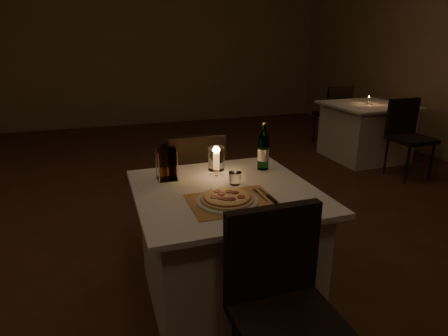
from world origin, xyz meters
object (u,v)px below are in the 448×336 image
object	(u,v)px
main_table	(225,246)
neighbor_table_right	(365,131)
pizza	(227,198)
water_bottle	(263,151)
hurricane_candle	(216,160)
chair_near	(281,295)
tumbler	(235,178)
chair_far	(194,179)
plate	(227,201)

from	to	relation	value
main_table	neighbor_table_right	xyz separation A→B (m)	(2.74, 2.20, 0.00)
pizza	water_bottle	size ratio (longest dim) A/B	0.91
water_bottle	hurricane_candle	xyz separation A→B (m)	(-0.33, -0.05, -0.01)
main_table	water_bottle	xyz separation A→B (m)	(0.35, 0.26, 0.49)
main_table	water_bottle	distance (m)	0.65
chair_near	water_bottle	world-z (taller)	water_bottle
tumbler	neighbor_table_right	xyz separation A→B (m)	(2.66, 2.15, -0.40)
chair_far	plate	xyz separation A→B (m)	(-0.05, -0.89, 0.20)
pizza	water_bottle	bearing A→B (deg)	47.65
chair_near	neighbor_table_right	size ratio (longest dim) A/B	0.90
tumbler	main_table	bearing A→B (deg)	-146.15
main_table	tumbler	size ratio (longest dim) A/B	13.38
main_table	chair_near	distance (m)	0.74
main_table	chair_near	xyz separation A→B (m)	(0.00, -0.71, 0.18)
main_table	chair_far	xyz separation A→B (m)	(0.00, 0.71, 0.18)
chair_near	tumbler	world-z (taller)	chair_near
chair_near	water_bottle	xyz separation A→B (m)	(0.35, 0.97, 0.31)
plate	neighbor_table_right	world-z (taller)	plate
main_table	chair_near	bearing A→B (deg)	-90.00
plate	tumbler	bearing A→B (deg)	61.02
pizza	neighbor_table_right	world-z (taller)	pizza
tumbler	water_bottle	bearing A→B (deg)	37.14
plate	tumbler	world-z (taller)	tumbler
pizza	neighbor_table_right	bearing A→B (deg)	40.49
chair_far	plate	world-z (taller)	chair_far
plate	water_bottle	distance (m)	0.60
hurricane_candle	neighbor_table_right	size ratio (longest dim) A/B	0.19
water_bottle	hurricane_candle	distance (m)	0.34
pizza	neighbor_table_right	distance (m)	3.69
neighbor_table_right	hurricane_candle	bearing A→B (deg)	-143.76
pizza	neighbor_table_right	xyz separation A→B (m)	(2.79, 2.38, -0.39)
plate	tumbler	distance (m)	0.27
pizza	hurricane_candle	world-z (taller)	hurricane_candle
main_table	neighbor_table_right	distance (m)	3.52
chair_near	main_table	bearing A→B (deg)	90.00
main_table	plate	bearing A→B (deg)	-105.52
chair_near	plate	bearing A→B (deg)	95.35
main_table	tumbler	bearing A→B (deg)	33.85
plate	water_bottle	xyz separation A→B (m)	(0.40, 0.44, 0.11)
plate	tumbler	size ratio (longest dim) A/B	4.28
main_table	neighbor_table_right	world-z (taller)	same
pizza	hurricane_candle	bearing A→B (deg)	80.73
chair_far	chair_near	bearing A→B (deg)	-90.00
main_table	plate	xyz separation A→B (m)	(-0.05, -0.18, 0.38)
main_table	chair_far	world-z (taller)	chair_far
chair_near	neighbor_table_right	bearing A→B (deg)	46.79
water_bottle	chair_near	bearing A→B (deg)	-109.69
main_table	hurricane_candle	world-z (taller)	hurricane_candle
water_bottle	chair_far	bearing A→B (deg)	127.17
chair_far	hurricane_candle	distance (m)	0.59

